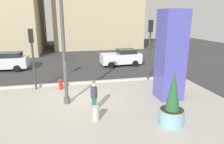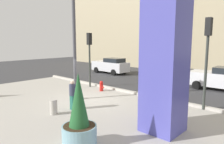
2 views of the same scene
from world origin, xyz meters
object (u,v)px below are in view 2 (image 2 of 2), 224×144
Objects in this scene: fire_hydrant at (101,86)px; concrete_bollard at (54,107)px; art_pillar_blue at (165,64)px; potted_plant_by_pillar at (79,120)px; car_passing_lane at (220,78)px; lamp_post at (75,50)px; traffic_light_corner at (90,50)px; car_curb_west at (111,66)px; pedestrian_crossing at (73,94)px; traffic_light_far_side at (207,49)px.

fire_hydrant is 1.00× the size of concrete_bollard.
art_pillar_blue reaches higher than potted_plant_by_pillar.
potted_plant_by_pillar reaches higher than car_passing_lane.
fire_hydrant is 5.32m from concrete_bollard.
fire_hydrant is at bearing 98.68° from lamp_post.
art_pillar_blue reaches higher than traffic_light_corner.
art_pillar_blue is 2.10× the size of potted_plant_by_pillar.
traffic_light_corner is at bearing -59.75° from car_curb_west.
potted_plant_by_pillar is 3.43× the size of fire_hydrant.
art_pillar_blue is 9.54m from car_passing_lane.
art_pillar_blue reaches higher than pedestrian_crossing.
car_passing_lane reaches higher than concrete_bollard.
concrete_bollard is (-4.88, -1.98, -2.33)m from art_pillar_blue.
potted_plant_by_pillar reaches higher than car_curb_west.
lamp_post is at bearing -58.08° from car_curb_west.
car_passing_lane is (6.13, 6.32, 0.49)m from fire_hydrant.
concrete_bollard is at bearing -58.48° from car_curb_west.
traffic_light_corner is at bearing 166.36° from fire_hydrant.
art_pillar_blue is 5.22m from pedestrian_crossing.
potted_plant_by_pillar is 4.06m from pedestrian_crossing.
pedestrian_crossing is at bearing -55.58° from car_curb_west.
concrete_bollard is 0.48× the size of pedestrian_crossing.
traffic_light_corner is 0.94× the size of car_curb_west.
fire_hydrant is at bearing 155.60° from art_pillar_blue.
car_passing_lane is at bearing 36.87° from traffic_light_corner.
lamp_post reaches higher than pedestrian_crossing.
potted_plant_by_pillar reaches higher than fire_hydrant.
car_curb_west reaches higher than car_passing_lane.
lamp_post reaches higher than traffic_light_far_side.
potted_plant_by_pillar is 7.48m from traffic_light_far_side.
car_curb_west reaches higher than pedestrian_crossing.
traffic_light_corner is at bearing 129.81° from pedestrian_crossing.
car_curb_west is 12.80m from pedestrian_crossing.
traffic_light_corner reaches higher than pedestrian_crossing.
traffic_light_corner reaches higher than car_passing_lane.
car_curb_west is (-7.16, 11.67, 0.49)m from concrete_bollard.
fire_hydrant and concrete_bollard have the same top height.
traffic_light_corner is (-2.13, 3.02, -0.19)m from lamp_post.
concrete_bollard is at bearing -57.05° from traffic_light_corner.
pedestrian_crossing is at bearing -137.07° from traffic_light_far_side.
potted_plant_by_pillar is 0.61× the size of traffic_light_corner.
lamp_post is 1.49× the size of car_passing_lane.
art_pillar_blue is at bearing 65.41° from potted_plant_by_pillar.
traffic_light_far_side is at bearing 27.67° from lamp_post.
concrete_bollard is at bearing 162.15° from potted_plant_by_pillar.
traffic_light_far_side reaches higher than pedestrian_crossing.
fire_hydrant is 4.34m from pedestrian_crossing.
art_pillar_blue is 1.28× the size of car_passing_lane.
potted_plant_by_pillar is 3.69m from concrete_bollard.
lamp_post is at bearing 119.96° from concrete_bollard.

